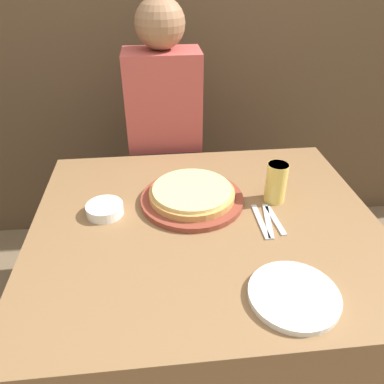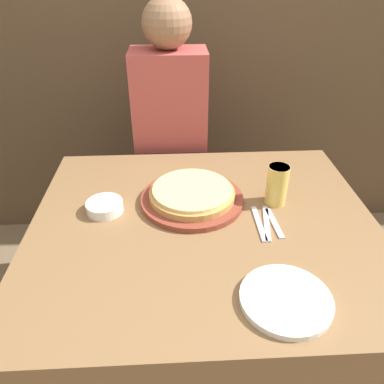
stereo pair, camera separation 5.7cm
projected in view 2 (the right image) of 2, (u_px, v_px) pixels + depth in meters
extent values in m
plane|color=#756047|center=(201.00, 362.00, 1.63)|extent=(12.00, 12.00, 0.00)
cube|color=brown|center=(188.00, 2.00, 1.82)|extent=(6.00, 0.05, 2.60)
cube|color=olive|center=(202.00, 302.00, 1.42)|extent=(1.12, 0.98, 0.77)
cylinder|color=brown|center=(192.00, 199.00, 1.31)|extent=(0.36, 0.36, 0.02)
cylinder|color=tan|center=(192.00, 194.00, 1.29)|extent=(0.30, 0.30, 0.02)
cylinder|color=#EAD184|center=(192.00, 190.00, 1.28)|extent=(0.27, 0.27, 0.01)
cylinder|color=#E5C65B|center=(277.00, 185.00, 1.27)|extent=(0.07, 0.07, 0.14)
cylinder|color=white|center=(279.00, 169.00, 1.23)|extent=(0.07, 0.07, 0.02)
cylinder|color=white|center=(286.00, 300.00, 0.93)|extent=(0.23, 0.23, 0.02)
cylinder|color=white|center=(105.00, 207.00, 1.25)|extent=(0.12, 0.12, 0.04)
cube|color=silver|center=(259.00, 223.00, 1.20)|extent=(0.02, 0.18, 0.00)
cube|color=silver|center=(267.00, 223.00, 1.20)|extent=(0.05, 0.18, 0.00)
cube|color=silver|center=(274.00, 223.00, 1.20)|extent=(0.03, 0.16, 0.00)
cube|color=#33333D|center=(173.00, 209.00, 1.96)|extent=(0.26, 0.20, 0.75)
cube|color=#B74C47|center=(169.00, 100.00, 1.64)|extent=(0.32, 0.20, 0.42)
sphere|color=#936B4C|center=(167.00, 23.00, 1.47)|extent=(0.20, 0.20, 0.20)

